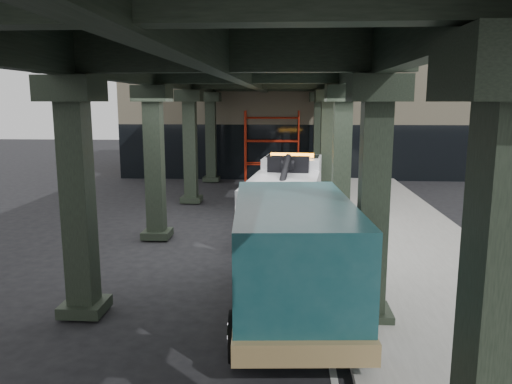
% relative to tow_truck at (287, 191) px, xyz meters
% --- Properties ---
extents(ground, '(90.00, 90.00, 0.00)m').
position_rel_tow_truck_xyz_m(ground, '(-0.90, -4.19, -1.28)').
color(ground, black).
rests_on(ground, ground).
extents(sidewalk, '(5.00, 40.00, 0.15)m').
position_rel_tow_truck_xyz_m(sidewalk, '(3.60, -2.19, -1.20)').
color(sidewalk, gray).
rests_on(sidewalk, ground).
extents(lane_stripe, '(0.12, 38.00, 0.01)m').
position_rel_tow_truck_xyz_m(lane_stripe, '(0.80, -2.19, -1.27)').
color(lane_stripe, silver).
rests_on(lane_stripe, ground).
extents(viaduct, '(7.40, 32.00, 6.40)m').
position_rel_tow_truck_xyz_m(viaduct, '(-1.30, -2.19, 4.18)').
color(viaduct, black).
rests_on(viaduct, ground).
extents(building, '(22.00, 10.00, 8.00)m').
position_rel_tow_truck_xyz_m(building, '(1.10, 15.81, 2.72)').
color(building, '#C6B793').
rests_on(building, ground).
extents(scaffolding, '(3.08, 0.88, 4.00)m').
position_rel_tow_truck_xyz_m(scaffolding, '(-0.90, 10.45, 0.83)').
color(scaffolding, '#AD210D').
rests_on(scaffolding, ground).
extents(tow_truck, '(3.00, 8.17, 2.62)m').
position_rel_tow_truck_xyz_m(tow_truck, '(0.00, 0.00, 0.00)').
color(tow_truck, black).
rests_on(tow_truck, ground).
extents(towed_van, '(2.89, 6.42, 2.54)m').
position_rel_tow_truck_xyz_m(towed_van, '(0.10, -7.84, 0.09)').
color(towed_van, '#123C41').
rests_on(towed_van, ground).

